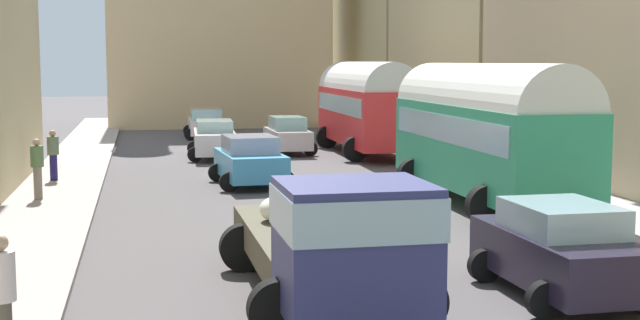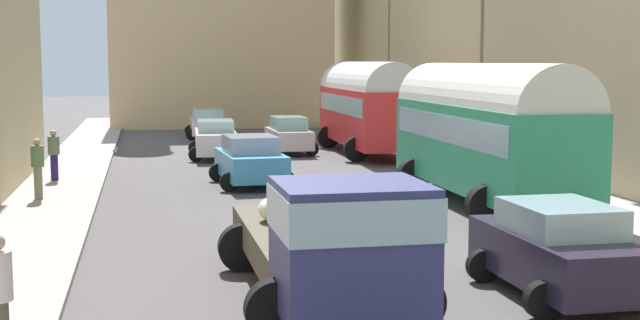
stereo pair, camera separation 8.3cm
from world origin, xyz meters
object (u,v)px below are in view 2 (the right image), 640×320
object	(u,v)px
cargo_truck_0	(328,240)
car_5	(289,135)
car_0	(251,161)
pedestrian_2	(38,167)
parked_bus_1	(485,127)
parked_bus_2	(366,103)
car_1	(215,139)
car_4	(559,250)
pedestrian_0	(54,154)
car_2	(208,123)

from	to	relation	value
cargo_truck_0	car_5	distance (m)	24.12
cargo_truck_0	car_0	xyz separation A→B (m)	(0.52, 14.50, -0.37)
car_0	pedestrian_2	distance (m)	6.75
parked_bus_1	pedestrian_2	size ratio (longest dim) A/B	5.18
parked_bus_2	car_1	world-z (taller)	parked_bus_2
parked_bus_1	pedestrian_2	world-z (taller)	parked_bus_1
car_4	parked_bus_2	bearing A→B (deg)	83.70
parked_bus_1	pedestrian_0	bearing A→B (deg)	151.50
car_4	car_5	distance (m)	23.74
car_1	car_5	bearing A→B (deg)	18.99
car_4	pedestrian_2	distance (m)	15.37
car_2	pedestrian_2	size ratio (longest dim) A/B	2.30
cargo_truck_0	pedestrian_0	bearing A→B (deg)	109.66
cargo_truck_0	car_4	distance (m)	4.05
pedestrian_0	pedestrian_2	xyz separation A→B (m)	(-0.06, -3.95, 0.04)
car_1	cargo_truck_0	bearing A→B (deg)	-90.14
car_4	pedestrian_2	size ratio (longest dim) A/B	2.07
car_5	pedestrian_2	xyz separation A→B (m)	(-9.06, -11.88, 0.25)
car_2	car_5	bearing A→B (deg)	-71.22
parked_bus_2	pedestrian_2	bearing A→B (deg)	-137.98
pedestrian_0	pedestrian_2	distance (m)	3.95
car_4	car_5	size ratio (longest dim) A/B	1.04
car_2	car_0	bearing A→B (deg)	-89.71
cargo_truck_0	pedestrian_0	world-z (taller)	cargo_truck_0
car_1	car_5	distance (m)	3.44
car_5	car_1	bearing A→B (deg)	-161.01
car_4	pedestrian_0	world-z (taller)	pedestrian_0
car_1	car_2	distance (m)	9.59
car_4	pedestrian_0	bearing A→B (deg)	121.64
car_0	car_5	world-z (taller)	car_0
cargo_truck_0	car_5	xyz separation A→B (m)	(3.30, 23.89, -0.38)
car_4	pedestrian_0	xyz separation A→B (m)	(-9.73, 15.79, 0.20)
cargo_truck_0	parked_bus_2	bearing A→B (deg)	74.15
parked_bus_1	car_2	world-z (taller)	parked_bus_1
car_4	car_5	world-z (taller)	car_5
parked_bus_1	pedestrian_0	size ratio (longest dim) A/B	5.37
pedestrian_2	parked_bus_2	bearing A→B (deg)	42.02
parked_bus_1	car_4	xyz separation A→B (m)	(-2.37, -9.22, -1.37)
car_5	pedestrian_2	distance (m)	14.94
car_2	pedestrian_2	xyz separation A→B (m)	(-6.18, -20.35, 0.28)
car_2	pedestrian_2	bearing A→B (deg)	-106.90
car_2	car_5	distance (m)	8.94
car_0	car_1	size ratio (longest dim) A/B	0.88
parked_bus_1	pedestrian_0	distance (m)	13.82
car_0	car_4	size ratio (longest dim) A/B	1.03
car_2	car_4	distance (m)	32.39
car_1	car_5	world-z (taller)	car_5
car_4	pedestrian_0	size ratio (longest dim) A/B	2.15
car_2	car_5	world-z (taller)	car_5
parked_bus_2	pedestrian_0	distance (m)	14.25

